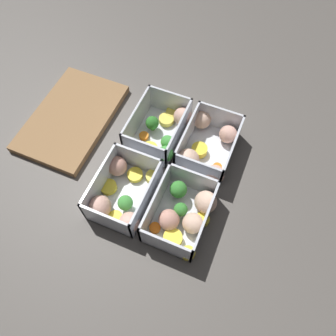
{
  "coord_description": "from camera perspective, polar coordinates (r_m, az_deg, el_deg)",
  "views": [
    {
      "loc": [
        -0.32,
        -0.13,
        0.66
      ],
      "look_at": [
        0.0,
        0.0,
        0.03
      ],
      "focal_mm": 35.0,
      "sensor_mm": 36.0,
      "label": 1
    }
  ],
  "objects": [
    {
      "name": "ground_plane",
      "position": [
        0.75,
        0.0,
        -0.95
      ],
      "size": [
        4.0,
        4.0,
        0.0
      ],
      "primitive_type": "plane",
      "color": "#56514C"
    },
    {
      "name": "container_near_left",
      "position": [
        0.68,
        2.85,
        -7.83
      ],
      "size": [
        0.16,
        0.13,
        0.07
      ],
      "color": "silver",
      "rests_on": "ground_plane"
    },
    {
      "name": "container_near_right",
      "position": [
        0.76,
        6.67,
        3.5
      ],
      "size": [
        0.19,
        0.13,
        0.07
      ],
      "color": "silver",
      "rests_on": "ground_plane"
    },
    {
      "name": "container_far_left",
      "position": [
        0.7,
        -8.25,
        -4.51
      ],
      "size": [
        0.16,
        0.13,
        0.07
      ],
      "color": "silver",
      "rests_on": "ground_plane"
    },
    {
      "name": "container_far_right",
      "position": [
        0.78,
        -0.84,
        6.78
      ],
      "size": [
        0.17,
        0.13,
        0.07
      ],
      "color": "silver",
      "rests_on": "ground_plane"
    },
    {
      "name": "cutting_board",
      "position": [
        0.86,
        -16.4,
        8.43
      ],
      "size": [
        0.28,
        0.18,
        0.02
      ],
      "color": "olive",
      "rests_on": "ground_plane"
    }
  ]
}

